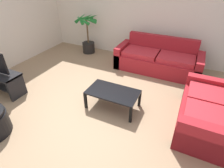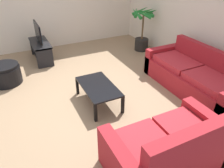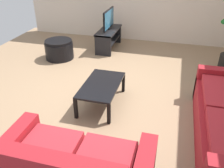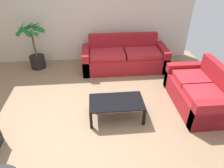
{
  "view_description": "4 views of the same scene",
  "coord_description": "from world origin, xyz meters",
  "px_view_note": "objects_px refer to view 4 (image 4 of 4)",
  "views": [
    {
      "loc": [
        1.73,
        -2.36,
        2.46
      ],
      "look_at": [
        0.38,
        0.49,
        0.41
      ],
      "focal_mm": 28.41,
      "sensor_mm": 36.0,
      "label": 1
    },
    {
      "loc": [
        3.8,
        -1.06,
        2.54
      ],
      "look_at": [
        0.68,
        0.47,
        0.47
      ],
      "focal_mm": 34.8,
      "sensor_mm": 36.0,
      "label": 2
    },
    {
      "loc": [
        3.84,
        1.36,
        2.36
      ],
      "look_at": [
        0.52,
        0.46,
        0.42
      ],
      "focal_mm": 38.84,
      "sensor_mm": 36.0,
      "label": 3
    },
    {
      "loc": [
        0.14,
        -2.73,
        2.75
      ],
      "look_at": [
        0.43,
        0.42,
        0.69
      ],
      "focal_mm": 32.08,
      "sensor_mm": 36.0,
      "label": 4
    }
  ],
  "objects_px": {
    "couch_loveseat": "(199,93)",
    "coffee_table": "(116,103)",
    "couch_main": "(124,58)",
    "potted_palm": "(35,50)"
  },
  "relations": [
    {
      "from": "couch_loveseat",
      "to": "coffee_table",
      "type": "xyz_separation_m",
      "value": [
        -1.78,
        -0.24,
        0.04
      ]
    },
    {
      "from": "couch_main",
      "to": "couch_loveseat",
      "type": "height_order",
      "value": "same"
    },
    {
      "from": "couch_loveseat",
      "to": "coffee_table",
      "type": "bearing_deg",
      "value": -172.21
    },
    {
      "from": "couch_loveseat",
      "to": "potted_palm",
      "type": "xyz_separation_m",
      "value": [
        -3.77,
        2.04,
        0.25
      ]
    },
    {
      "from": "couch_loveseat",
      "to": "coffee_table",
      "type": "height_order",
      "value": "couch_loveseat"
    },
    {
      "from": "potted_palm",
      "to": "couch_loveseat",
      "type": "bearing_deg",
      "value": -28.41
    },
    {
      "from": "couch_loveseat",
      "to": "coffee_table",
      "type": "relative_size",
      "value": 1.55
    },
    {
      "from": "couch_main",
      "to": "potted_palm",
      "type": "bearing_deg",
      "value": 173.74
    },
    {
      "from": "couch_main",
      "to": "potted_palm",
      "type": "relative_size",
      "value": 1.81
    },
    {
      "from": "coffee_table",
      "to": "potted_palm",
      "type": "height_order",
      "value": "potted_palm"
    }
  ]
}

